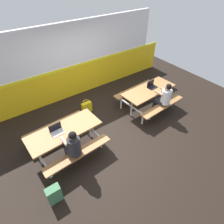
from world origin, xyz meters
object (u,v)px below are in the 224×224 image
at_px(student_further, 164,97).
at_px(laptop_silver, 57,131).
at_px(student_nearer, 73,145).
at_px(laptop_dark, 152,86).
at_px(picnic_table_left, 65,135).
at_px(tote_bag_bright, 87,107).
at_px(picnic_table_right, 148,94).
at_px(backpack_dark, 54,194).

bearing_deg(student_further, laptop_silver, 172.20).
xyz_separation_m(student_further, laptop_silver, (-3.35, 0.46, 0.08)).
relative_size(student_nearer, laptop_dark, 3.64).
height_order(picnic_table_left, laptop_dark, laptop_dark).
distance_m(laptop_dark, tote_bag_bright, 2.29).
bearing_deg(picnic_table_right, laptop_silver, -178.37).
height_order(backpack_dark, tote_bag_bright, backpack_dark).
height_order(picnic_table_right, laptop_silver, laptop_silver).
relative_size(student_further, tote_bag_bright, 2.81).
distance_m(picnic_table_left, tote_bag_bright, 1.73).
distance_m(student_nearer, student_further, 3.22).
height_order(student_nearer, backpack_dark, student_nearer).
bearing_deg(picnic_table_left, backpack_dark, -126.11).
xyz_separation_m(laptop_dark, backpack_dark, (-4.06, -1.29, -0.57)).
distance_m(picnic_table_right, student_further, 0.58).
height_order(picnic_table_right, student_nearer, student_nearer).
bearing_deg(tote_bag_bright, laptop_dark, -25.76).
bearing_deg(student_further, student_nearer, -177.71).
bearing_deg(backpack_dark, student_further, 9.75).
relative_size(picnic_table_right, laptop_dark, 5.71).
bearing_deg(laptop_dark, tote_bag_bright, 154.24).
bearing_deg(laptop_dark, student_further, -95.03).
height_order(student_nearer, student_further, same).
relative_size(student_further, backpack_dark, 2.74).
relative_size(student_further, laptop_silver, 3.64).
distance_m(laptop_silver, laptop_dark, 3.40).
xyz_separation_m(student_nearer, student_further, (3.22, 0.13, 0.00)).
xyz_separation_m(picnic_table_left, picnic_table_right, (3.07, 0.12, 0.00)).
bearing_deg(laptop_dark, picnic_table_left, -177.04).
height_order(picnic_table_left, student_further, student_further).
height_order(laptop_silver, backpack_dark, laptop_silver).
xyz_separation_m(laptop_silver, laptop_dark, (3.40, 0.14, 0.00)).
bearing_deg(laptop_silver, picnic_table_right, 1.63).
distance_m(picnic_table_right, laptop_dark, 0.28).
bearing_deg(laptop_dark, laptop_silver, -177.66).
xyz_separation_m(laptop_silver, backpack_dark, (-0.66, -1.15, -0.57)).
distance_m(laptop_silver, backpack_dark, 1.44).
xyz_separation_m(student_further, laptop_dark, (0.05, 0.60, 0.08)).
bearing_deg(laptop_silver, picnic_table_left, -9.96).
bearing_deg(tote_bag_bright, student_nearer, -127.20).
xyz_separation_m(backpack_dark, tote_bag_bright, (2.07, 2.25, -0.02)).
bearing_deg(laptop_dark, picnic_table_right, -164.58).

